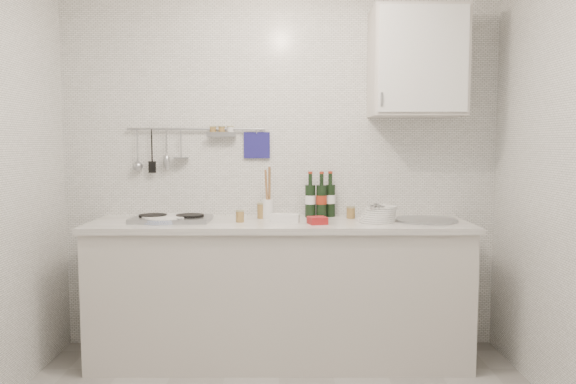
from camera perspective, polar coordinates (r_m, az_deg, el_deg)
The scene contains 14 objects.
back_wall at distance 3.91m, azimuth -0.82°, elevation 2.43°, with size 3.00×0.02×2.50m, color silver.
counter at distance 3.74m, azimuth -0.76°, elevation -10.39°, with size 2.44×0.64×0.96m.
wall_rail at distance 3.92m, azimuth -9.60°, elevation 4.94°, with size 0.98×0.09×0.34m.
wall_cabinet at distance 3.85m, azimuth 12.98°, elevation 12.70°, with size 0.60×0.38×0.70m.
plate_stack_hob at distance 3.69m, azimuth -12.49°, elevation -2.68°, with size 0.31×0.31×0.04m.
plate_stack_sink at distance 3.66m, azimuth 9.19°, elevation -2.23°, with size 0.25×0.24×0.11m.
wine_bottles at distance 3.84m, azimuth 3.34°, elevation -0.25°, with size 0.21×0.12×0.31m.
butter_dish at distance 3.58m, azimuth -0.27°, elevation -2.67°, with size 0.18×0.09×0.05m, color white.
strawberry_punnet at distance 3.51m, azimuth 3.01°, elevation -2.90°, with size 0.11×0.11×0.05m, color #AD1325.
utensil_crock at distance 3.77m, azimuth -2.05°, elevation -1.45°, with size 0.08×0.08×0.35m.
jar_a at distance 3.78m, azimuth -2.68°, elevation -1.88°, with size 0.07×0.07×0.11m.
jar_b at distance 3.80m, azimuth 6.40°, elevation -2.05°, with size 0.06×0.06×0.08m.
jar_c at distance 3.72m, azimuth 8.61°, elevation -2.32°, with size 0.06×0.06×0.07m.
jar_d at distance 3.60m, azimuth -4.90°, elevation -2.44°, with size 0.06×0.06×0.08m.
Camera 1 is at (0.05, -2.50, 1.43)m, focal length 35.00 mm.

